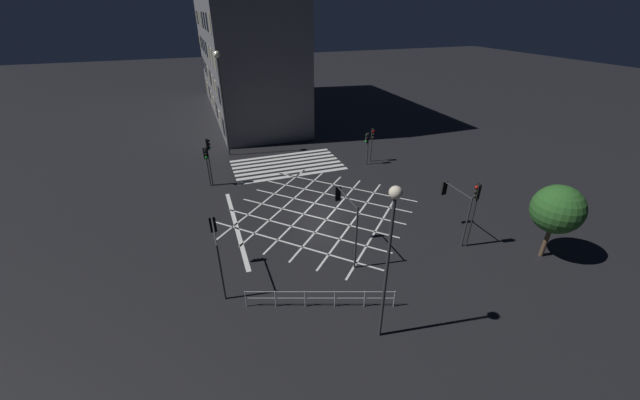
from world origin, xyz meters
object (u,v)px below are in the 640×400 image
Objects in this scene: traffic_light_ne_cross at (216,240)px; traffic_light_se_main at (209,152)px; traffic_light_nw_main at (475,203)px; traffic_light_se_cross at (206,159)px; street_tree_near at (557,209)px; traffic_light_sw_cross at (372,138)px; street_lamp_west at (391,236)px; traffic_light_median_north at (346,210)px; traffic_light_sw_main at (367,142)px; traffic_light_nw_cross at (453,199)px; street_lamp_east at (220,79)px.

traffic_light_se_main is at bearing -2.97° from traffic_light_ne_cross.
traffic_light_nw_main is 20.97m from traffic_light_se_cross.
traffic_light_sw_cross is at bearing -79.90° from street_tree_near.
traffic_light_nw_main reaches higher than traffic_light_se_main.
street_tree_near reaches higher than traffic_light_ne_cross.
street_lamp_west is at bearing -72.86° from traffic_light_se_main.
traffic_light_median_north is at bearing -98.34° from street_lamp_west.
traffic_light_se_main is 0.53× the size of street_lamp_west.
traffic_light_se_cross is at bearing -42.37° from street_tree_near.
street_tree_near is (-3.91, 16.96, 1.05)m from traffic_light_sw_main.
street_lamp_west is (8.61, 19.04, 3.42)m from traffic_light_sw_main.
street_tree_near is (-18.51, 17.33, 0.32)m from traffic_light_se_main.
traffic_light_se_main is 0.88× the size of street_tree_near.
traffic_light_se_cross is (14.87, -0.17, 0.24)m from traffic_light_sw_main.
traffic_light_sw_cross is at bearing -4.01° from traffic_light_nw_cross.
traffic_light_nw_main is (-0.06, 14.54, 0.93)m from traffic_light_sw_main.
street_lamp_east is 26.50m from street_lamp_west.
traffic_light_median_north reaches higher than traffic_light_sw_main.
street_lamp_west is (0.96, 6.58, 2.60)m from traffic_light_median_north.
street_lamp_east is at bearing -8.44° from traffic_light_ne_cross.
street_tree_near is at bearing 102.98° from traffic_light_sw_main.
street_lamp_west reaches higher than traffic_light_se_main.
street_lamp_west is at bearing 18.04° from traffic_light_se_cross.
traffic_light_nw_main reaches higher than traffic_light_sw_main.
traffic_light_se_main is at bearing -45.49° from traffic_light_nw_main.
street_tree_near reaches higher than traffic_light_nw_main.
traffic_light_sw_main is at bearing 89.33° from traffic_light_se_cross.
street_tree_near reaches higher than traffic_light_sw_cross.
traffic_light_nw_main reaches higher than traffic_light_sw_cross.
traffic_light_sw_cross is at bearing -147.86° from traffic_light_sw_main.
street_lamp_west is (-3.76, 26.16, -1.97)m from street_lamp_east.
street_lamp_east reaches higher than traffic_light_median_north.
traffic_light_nw_main is at bearing -2.81° from traffic_light_sw_cross.
traffic_light_se_main is 0.42× the size of street_lamp_east.
traffic_light_se_main is (15.40, 0.13, 0.59)m from traffic_light_sw_cross.
traffic_light_median_north is 14.65m from traffic_light_sw_main.
traffic_light_sw_cross is 0.81× the size of traffic_light_median_north.
traffic_light_se_cross is 20.46m from street_lamp_west.
traffic_light_sw_main is at bearing 150.08° from street_lamp_east.
traffic_light_sw_cross is 20.57m from traffic_light_ne_cross.
traffic_light_se_main is 25.36m from street_tree_near.
traffic_light_sw_cross is 15.67m from traffic_light_se_cross.
traffic_light_ne_cross is (15.26, 12.35, 0.34)m from traffic_light_sw_main.
street_tree_near reaches higher than traffic_light_nw_cross.
traffic_light_se_cross reaches higher than traffic_light_ne_cross.
traffic_light_ne_cross reaches higher than traffic_light_sw_main.
traffic_light_nw_cross is at bearing -93.45° from traffic_light_median_north.
traffic_light_se_cross reaches higher than traffic_light_sw_cross.
traffic_light_se_cross is at bearing 48.38° from traffic_light_nw_cross.
traffic_light_se_cross is (7.22, -12.64, -0.58)m from traffic_light_median_north.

